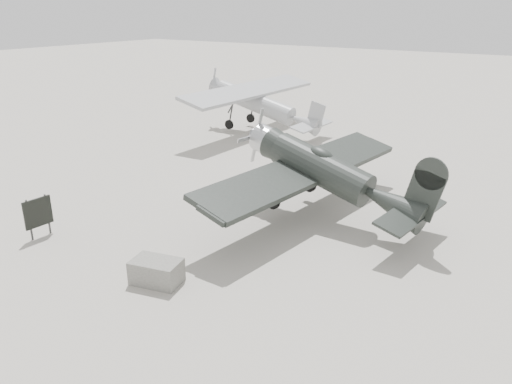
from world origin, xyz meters
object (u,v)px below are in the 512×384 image
lowwing_monoplane (329,173)px  highwing_monoplane (259,100)px  sign_board (38,213)px  equipment_block (156,271)px

lowwing_monoplane → highwing_monoplane: lowwing_monoplane is taller
lowwing_monoplane → sign_board: 10.20m
highwing_monoplane → sign_board: bearing=-81.6°
highwing_monoplane → equipment_block: size_ratio=8.23×
highwing_monoplane → equipment_block: (7.57, -16.79, -1.70)m
sign_board → equipment_block: bearing=3.3°
lowwing_monoplane → equipment_block: (-2.08, -6.77, -1.47)m
lowwing_monoplane → highwing_monoplane: (-9.64, 10.01, 0.23)m
equipment_block → sign_board: (-5.49, 0.00, 0.52)m
lowwing_monoplane → equipment_block: 7.24m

